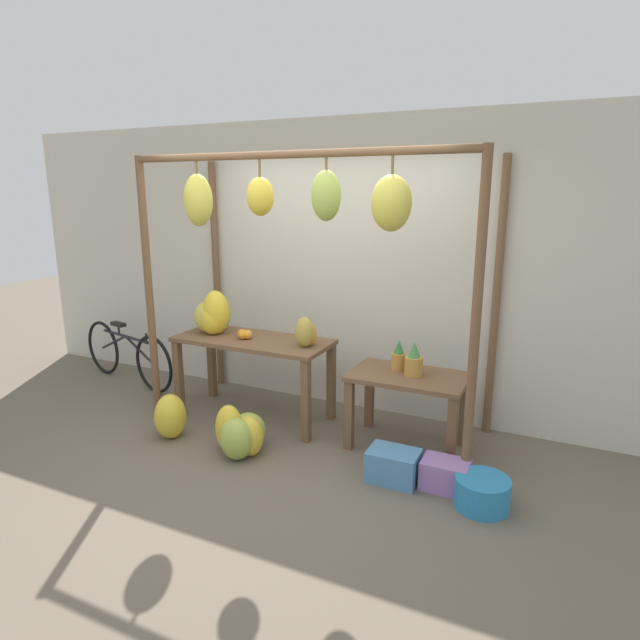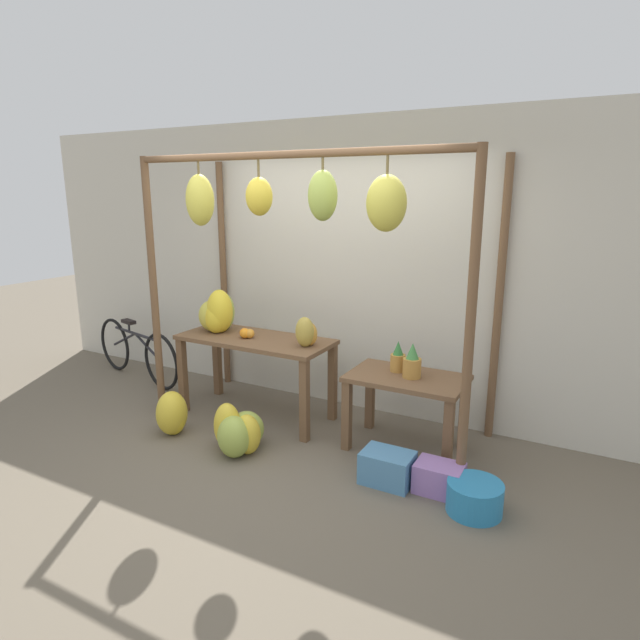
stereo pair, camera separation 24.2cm
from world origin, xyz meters
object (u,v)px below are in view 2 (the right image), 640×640
fruit_crate_white (387,468)px  orange_pile (247,333)px  fruit_crate_purple (439,478)px  parked_bicycle (137,351)px  blue_bucket (475,497)px  papaya_pile (307,333)px  pineapple_cluster (406,361)px  banana_pile_on_table (218,314)px  banana_pile_ground_right (238,431)px  banana_pile_ground_left (172,415)px

fruit_crate_white → orange_pile: bearing=162.5°
orange_pile → fruit_crate_purple: size_ratio=0.42×
orange_pile → parked_bicycle: orange_pile is taller
blue_bucket → parked_bicycle: 4.13m
parked_bicycle → papaya_pile: 2.46m
pineapple_cluster → parked_bicycle: 3.32m
papaya_pile → banana_pile_on_table: bearing=178.4°
orange_pile → parked_bicycle: bearing=172.2°
banana_pile_ground_right → fruit_crate_white: banana_pile_ground_right is taller
fruit_crate_purple → papaya_pile: bearing=160.5°
banana_pile_ground_right → papaya_pile: (0.28, 0.67, 0.73)m
pineapple_cluster → papaya_pile: (-0.91, -0.06, 0.14)m
banana_pile_on_table → fruit_crate_white: 2.26m
orange_pile → fruit_crate_purple: bearing=-12.8°
orange_pile → fruit_crate_white: orange_pile is taller
banana_pile_on_table → blue_bucket: (2.67, -0.64, -0.86)m
orange_pile → pineapple_cluster: bearing=3.5°
banana_pile_ground_right → blue_bucket: banana_pile_ground_right is taller
banana_pile_on_table → banana_pile_ground_right: bearing=-43.5°
fruit_crate_purple → banana_pile_ground_right: bearing=-173.7°
pineapple_cluster → blue_bucket: 1.21m
fruit_crate_purple → blue_bucket: bearing=-24.4°
banana_pile_ground_left → fruit_crate_white: banana_pile_ground_left is taller
parked_bicycle → fruit_crate_purple: parked_bicycle is taller
banana_pile_ground_right → blue_bucket: (1.94, 0.05, -0.07)m
blue_bucket → parked_bicycle: size_ratio=0.23×
orange_pile → pineapple_cluster: 1.54m
banana_pile_ground_right → fruit_crate_white: bearing=5.6°
fruit_crate_purple → fruit_crate_white: bearing=-171.5°
banana_pile_ground_right → parked_bicycle: 2.29m
pineapple_cluster → fruit_crate_purple: bearing=-49.7°
parked_bicycle → blue_bucket: bearing=-11.6°
banana_pile_on_table → banana_pile_ground_right: 1.28m
blue_bucket → fruit_crate_purple: size_ratio=1.11×
fruit_crate_white → parked_bicycle: (-3.38, 0.75, 0.21)m
orange_pile → papaya_pile: 0.63m
banana_pile_on_table → banana_pile_ground_right: (0.73, -0.70, -0.79)m
banana_pile_on_table → blue_bucket: banana_pile_on_table is taller
banana_pile_on_table → parked_bicycle: (-1.37, 0.18, -0.63)m
blue_bucket → banana_pile_ground_right: bearing=-178.4°
banana_pile_ground_left → papaya_pile: size_ratio=1.48×
banana_pile_ground_left → papaya_pile: (1.00, 0.69, 0.72)m
papaya_pile → pineapple_cluster: bearing=4.0°
banana_pile_ground_right → papaya_pile: size_ratio=2.12×
pineapple_cluster → banana_pile_ground_left: size_ratio=0.74×
banana_pile_on_table → banana_pile_ground_left: 1.06m
banana_pile_ground_left → fruit_crate_white: bearing=4.2°
papaya_pile → fruit_crate_purple: (1.38, -0.49, -0.80)m
blue_bucket → banana_pile_on_table: bearing=166.4°
papaya_pile → fruit_crate_purple: bearing=-19.5°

